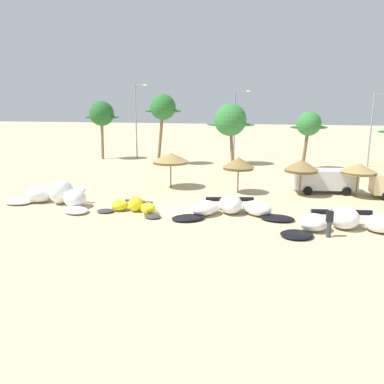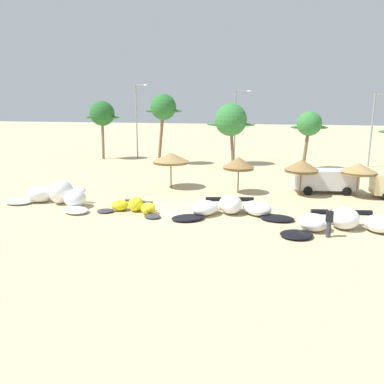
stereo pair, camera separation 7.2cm
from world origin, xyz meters
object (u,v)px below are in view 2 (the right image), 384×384
kite_left_of_center (231,208)px  palm_left_of_gap (231,120)px  palm_left (163,108)px  beach_umbrella_near_palms (302,166)px  beach_umbrella_near_van (171,158)px  kite_far_left (58,196)px  palm_center_left (309,124)px  beach_umbrella_outermost (359,169)px  palm_leftmost (102,114)px  lamppost_west_center (236,122)px  kite_left (134,207)px  beach_umbrella_middle (239,163)px  lamppost_west (137,118)px  person_near_kites (329,222)px  lamppost_east_center (373,126)px  kite_center (347,223)px  parked_car_second (323,179)px

kite_left_of_center → palm_left_of_gap: palm_left_of_gap is taller
palm_left → kite_left_of_center: bearing=-60.2°
kite_left_of_center → beach_umbrella_near_palms: size_ratio=2.71×
beach_umbrella_near_van → palm_left_of_gap: bearing=79.4°
kite_far_left → palm_center_left: bearing=50.0°
beach_umbrella_near_van → beach_umbrella_outermost: bearing=0.6°
kite_left_of_center → beach_umbrella_near_van: (-6.24, 6.97, 2.06)m
palm_left → palm_left_of_gap: (7.60, 1.90, -1.37)m
beach_umbrella_near_palms → palm_left_of_gap: size_ratio=0.39×
kite_far_left → palm_center_left: palm_center_left is taller
palm_leftmost → palm_left: palm_left is taller
beach_umbrella_near_van → palm_left: (-4.90, 12.48, 4.05)m
palm_left_of_gap → lamppost_west_center: bearing=85.8°
kite_left_of_center → kite_left: bearing=-170.7°
beach_umbrella_middle → lamppost_west_center: bearing=99.1°
kite_left_of_center → lamppost_west: bearing=124.3°
kite_left → person_near_kites: person_near_kites is taller
lamppost_east_center → beach_umbrella_middle: bearing=-126.0°
beach_umbrella_middle → beach_umbrella_outermost: bearing=5.2°
kite_left_of_center → beach_umbrella_middle: 6.62m
beach_umbrella_near_palms → palm_center_left: 13.80m
kite_left → beach_umbrella_near_palms: beach_umbrella_near_palms is taller
beach_umbrella_middle → kite_far_left: bearing=-149.7°
person_near_kites → lamppost_west: size_ratio=0.17×
person_near_kites → beach_umbrella_near_van: bearing=140.3°
beach_umbrella_middle → lamppost_east_center: lamppost_east_center is taller
lamppost_west_center → palm_center_left: bearing=-26.1°
kite_far_left → beach_umbrella_near_van: bearing=51.7°
kite_left_of_center → lamppost_west_center: lamppost_west_center is taller
person_near_kites → lamppost_west: bearing=129.3°
person_near_kites → palm_leftmost: palm_leftmost is taller
kite_left_of_center → beach_umbrella_middle: bearing=94.1°
kite_left_of_center → beach_umbrella_middle: size_ratio=2.64×
kite_center → palm_leftmost: palm_leftmost is taller
kite_left → kite_left_of_center: kite_left_of_center is taller
beach_umbrella_middle → parked_car_second: beach_umbrella_middle is taller
beach_umbrella_middle → lamppost_west: (-15.80, 17.51, 2.92)m
person_near_kites → lamppost_west: (-21.88, 26.73, 4.50)m
person_near_kites → palm_left_of_gap: (-9.17, 24.25, 4.38)m
lamppost_west_center → beach_umbrella_near_van: bearing=-99.6°
palm_left → palm_center_left: bearing=2.5°
palm_left_of_gap → lamppost_east_center: size_ratio=0.87×
beach_umbrella_near_palms → person_near_kites: size_ratio=1.73×
parked_car_second → palm_left: (-17.21, 11.17, 5.48)m
palm_left → person_near_kites: bearing=-53.1°
beach_umbrella_near_palms → palm_center_left: size_ratio=0.45×
kite_left → lamppost_east_center: 31.14m
kite_far_left → person_near_kites: bearing=-7.6°
palm_leftmost → palm_left: 9.58m
lamppost_east_center → parked_car_second: bearing=-111.6°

